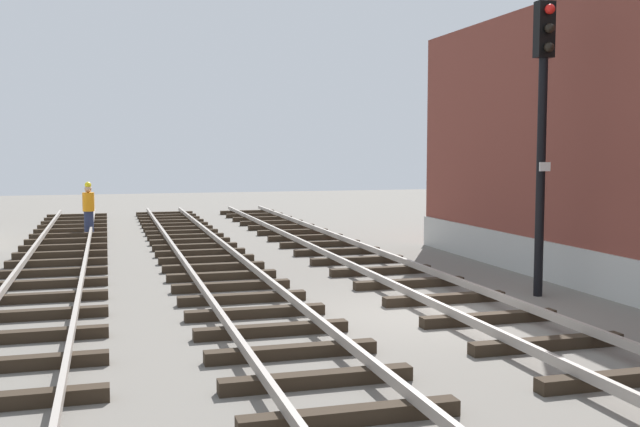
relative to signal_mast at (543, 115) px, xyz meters
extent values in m
plane|color=slate|center=(-2.90, -1.02, -3.67)|extent=(80.00, 80.00, 0.00)
cube|color=#2D2319|center=(-2.15, -5.40, -3.58)|extent=(2.50, 0.24, 0.18)
cube|color=#2D2319|center=(-2.15, -3.65, -3.58)|extent=(2.50, 0.24, 0.18)
cube|color=#2D2319|center=(-2.15, -1.90, -3.58)|extent=(2.50, 0.24, 0.18)
cube|color=#2D2319|center=(-2.15, -0.15, -3.58)|extent=(2.50, 0.24, 0.18)
cube|color=#2D2319|center=(-2.15, 1.61, -3.58)|extent=(2.50, 0.24, 0.18)
cube|color=#2D2319|center=(-2.15, 3.36, -3.58)|extent=(2.50, 0.24, 0.18)
cube|color=#2D2319|center=(-2.15, 5.11, -3.58)|extent=(2.50, 0.24, 0.18)
cube|color=#2D2319|center=(-2.15, 6.86, -3.58)|extent=(2.50, 0.24, 0.18)
cube|color=#2D2319|center=(-2.15, 8.61, -3.58)|extent=(2.50, 0.24, 0.18)
cube|color=#2D2319|center=(-2.15, 10.36, -3.58)|extent=(2.50, 0.24, 0.18)
cube|color=#2D2319|center=(-2.15, 12.11, -3.58)|extent=(2.50, 0.24, 0.18)
cube|color=#2D2319|center=(-2.15, 13.87, -3.58)|extent=(2.50, 0.24, 0.18)
cube|color=#2D2319|center=(-2.15, 15.62, -3.58)|extent=(2.50, 0.24, 0.18)
cube|color=#2D2319|center=(-2.15, 17.37, -3.58)|extent=(2.50, 0.24, 0.18)
cube|color=#2D2319|center=(-2.15, 19.12, -3.58)|extent=(2.50, 0.24, 0.18)
cube|color=#2D2319|center=(-2.15, 20.87, -3.58)|extent=(2.50, 0.24, 0.18)
cube|color=#9E9389|center=(-2.87, -1.02, -3.42)|extent=(0.08, 45.54, 0.14)
cube|color=#9E9389|center=(-1.43, -1.02, -3.42)|extent=(0.08, 45.54, 0.14)
cube|color=#2D2319|center=(-5.91, -5.71, -3.58)|extent=(2.50, 0.24, 0.18)
cube|color=#2D2319|center=(-5.91, -4.37, -3.58)|extent=(2.50, 0.24, 0.18)
cube|color=#2D2319|center=(-5.91, -3.03, -3.58)|extent=(2.50, 0.24, 0.18)
cube|color=#2D2319|center=(-5.91, -1.69, -3.58)|extent=(2.50, 0.24, 0.18)
cube|color=#2D2319|center=(-5.91, -0.35, -3.58)|extent=(2.50, 0.24, 0.18)
cube|color=#2D2319|center=(-5.91, 0.99, -3.58)|extent=(2.50, 0.24, 0.18)
cube|color=#2D2319|center=(-5.91, 2.33, -3.58)|extent=(2.50, 0.24, 0.18)
cube|color=#2D2319|center=(-5.91, 3.67, -3.58)|extent=(2.50, 0.24, 0.18)
cube|color=#2D2319|center=(-5.91, 5.01, -3.58)|extent=(2.50, 0.24, 0.18)
cube|color=#2D2319|center=(-5.91, 6.34, -3.58)|extent=(2.50, 0.24, 0.18)
cube|color=#2D2319|center=(-5.91, 7.68, -3.58)|extent=(2.50, 0.24, 0.18)
cube|color=#2D2319|center=(-5.91, 9.02, -3.58)|extent=(2.50, 0.24, 0.18)
cube|color=#2D2319|center=(-5.91, 10.36, -3.58)|extent=(2.50, 0.24, 0.18)
cube|color=#2D2319|center=(-5.91, 11.70, -3.58)|extent=(2.50, 0.24, 0.18)
cube|color=#2D2319|center=(-5.91, 13.04, -3.58)|extent=(2.50, 0.24, 0.18)
cube|color=#2D2319|center=(-5.91, 14.38, -3.58)|extent=(2.50, 0.24, 0.18)
cube|color=#2D2319|center=(-5.91, 15.72, -3.58)|extent=(2.50, 0.24, 0.18)
cube|color=#2D2319|center=(-5.91, 17.06, -3.58)|extent=(2.50, 0.24, 0.18)
cube|color=#2D2319|center=(-5.91, 18.40, -3.58)|extent=(2.50, 0.24, 0.18)
cube|color=#2D2319|center=(-5.91, 19.74, -3.58)|extent=(2.50, 0.24, 0.18)
cube|color=#2D2319|center=(-5.91, 21.08, -3.58)|extent=(2.50, 0.24, 0.18)
cube|color=#9E9389|center=(-6.63, -1.02, -3.42)|extent=(0.08, 45.54, 0.14)
cube|color=#9E9389|center=(-5.19, -1.02, -3.42)|extent=(0.08, 45.54, 0.14)
cube|color=#2D2319|center=(-9.67, -2.59, -3.58)|extent=(2.50, 0.24, 0.18)
cube|color=#2D2319|center=(-9.67, -1.02, -3.58)|extent=(2.50, 0.24, 0.18)
cube|color=#2D2319|center=(-9.67, 0.55, -3.58)|extent=(2.50, 0.24, 0.18)
cube|color=#2D2319|center=(-9.67, 2.12, -3.58)|extent=(2.50, 0.24, 0.18)
cube|color=#2D2319|center=(-9.67, 3.69, -3.58)|extent=(2.50, 0.24, 0.18)
cube|color=#2D2319|center=(-9.67, 5.26, -3.58)|extent=(2.50, 0.24, 0.18)
cube|color=#2D2319|center=(-9.67, 6.83, -3.58)|extent=(2.50, 0.24, 0.18)
cube|color=#2D2319|center=(-9.67, 8.40, -3.58)|extent=(2.50, 0.24, 0.18)
cube|color=#2D2319|center=(-9.67, 9.97, -3.58)|extent=(2.50, 0.24, 0.18)
cube|color=#2D2319|center=(-9.67, 11.54, -3.58)|extent=(2.50, 0.24, 0.18)
cube|color=#2D2319|center=(-9.67, 13.11, -3.58)|extent=(2.50, 0.24, 0.18)
cube|color=#2D2319|center=(-9.67, 14.68, -3.58)|extent=(2.50, 0.24, 0.18)
cube|color=#2D2319|center=(-9.67, 16.25, -3.58)|extent=(2.50, 0.24, 0.18)
cube|color=#2D2319|center=(-9.67, 17.82, -3.58)|extent=(2.50, 0.24, 0.18)
cube|color=#2D2319|center=(-9.67, 19.39, -3.58)|extent=(2.50, 0.24, 0.18)
cube|color=#2D2319|center=(-9.67, 20.96, -3.58)|extent=(2.50, 0.24, 0.18)
cube|color=#9E9389|center=(-8.95, -1.02, -3.42)|extent=(0.08, 45.54, 0.14)
cylinder|color=black|center=(0.00, 0.02, -1.27)|extent=(0.18, 0.18, 4.79)
cube|color=black|center=(0.00, 0.02, 1.67)|extent=(0.36, 0.24, 1.10)
sphere|color=red|center=(0.00, -0.16, 2.04)|extent=(0.20, 0.20, 0.20)
sphere|color=black|center=(0.00, -0.16, 1.67)|extent=(0.20, 0.20, 0.20)
sphere|color=black|center=(0.00, -0.16, 1.30)|extent=(0.20, 0.20, 0.20)
cube|color=white|center=(0.00, -0.12, -1.03)|extent=(0.24, 0.03, 0.18)
cube|color=#B2B2AD|center=(1.17, -0.62, -3.22)|extent=(0.08, 17.75, 0.90)
cylinder|color=#262D4C|center=(-9.02, 13.80, -3.24)|extent=(0.32, 0.32, 0.85)
cylinder|color=orange|center=(-9.02, 13.80, -2.49)|extent=(0.40, 0.40, 0.65)
sphere|color=tan|center=(-9.02, 13.80, -2.05)|extent=(0.24, 0.24, 0.24)
sphere|color=yellow|center=(-9.02, 13.80, -1.91)|extent=(0.22, 0.22, 0.22)
camera|label=1|loc=(-8.40, -13.18, -0.70)|focal=41.90mm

